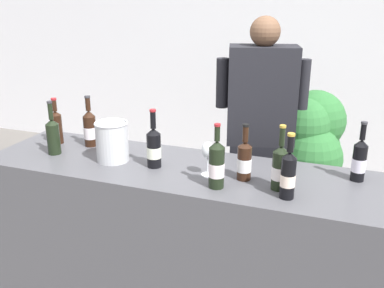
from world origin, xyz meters
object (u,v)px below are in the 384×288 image
(wine_bottle_0, at_px, (280,167))
(wine_glass, at_px, (208,152))
(wine_bottle_8, at_px, (56,126))
(potted_shrub, at_px, (306,144))
(wine_bottle_1, at_px, (288,174))
(wine_bottle_3, at_px, (53,135))
(wine_bottle_2, at_px, (90,128))
(wine_bottle_7, at_px, (154,147))
(person_server, at_px, (259,150))
(ice_bucket, at_px, (112,141))
(wine_bottle_5, at_px, (217,164))
(wine_bottle_4, at_px, (244,160))
(wine_bottle_6, at_px, (359,160))

(wine_bottle_0, height_order, wine_glass, wine_bottle_0)
(wine_bottle_8, distance_m, potted_shrub, 1.76)
(wine_bottle_1, distance_m, wine_bottle_3, 1.43)
(wine_bottle_0, xyz_separation_m, wine_bottle_3, (-1.38, 0.03, 0.00))
(wine_bottle_2, xyz_separation_m, wine_bottle_8, (-0.23, -0.03, 0.00))
(wine_bottle_3, height_order, wine_bottle_7, wine_bottle_7)
(person_server, bearing_deg, potted_shrub, 52.25)
(ice_bucket, bearing_deg, potted_shrub, 45.71)
(wine_bottle_3, distance_m, wine_bottle_8, 0.20)
(wine_bottle_2, distance_m, wine_bottle_5, 1.00)
(wine_bottle_4, bearing_deg, wine_bottle_3, -178.84)
(wine_bottle_3, relative_size, wine_bottle_8, 1.09)
(ice_bucket, bearing_deg, wine_glass, -1.25)
(wine_bottle_2, xyz_separation_m, wine_bottle_5, (0.95, -0.33, 0.01))
(wine_bottle_0, bearing_deg, wine_bottle_7, 175.71)
(wine_bottle_7, relative_size, wine_glass, 1.77)
(wine_bottle_7, height_order, wine_glass, wine_bottle_7)
(wine_bottle_2, relative_size, wine_bottle_4, 1.08)
(wine_bottle_4, distance_m, wine_bottle_7, 0.52)
(wine_bottle_4, xyz_separation_m, potted_shrub, (0.22, 1.03, -0.22))
(wine_bottle_3, bearing_deg, wine_bottle_4, 1.16)
(wine_bottle_1, bearing_deg, wine_bottle_2, 166.07)
(wine_bottle_5, height_order, potted_shrub, wine_bottle_5)
(wine_bottle_7, xyz_separation_m, potted_shrub, (0.74, 1.03, -0.23))
(wine_bottle_0, distance_m, potted_shrub, 1.11)
(wine_bottle_0, height_order, wine_bottle_7, same)
(wine_bottle_4, bearing_deg, wine_bottle_5, -126.64)
(wine_bottle_2, height_order, wine_bottle_6, wine_bottle_2)
(wine_bottle_2, xyz_separation_m, person_server, (1.00, 0.49, -0.19))
(wine_bottle_0, xyz_separation_m, person_server, (-0.25, 0.73, -0.19))
(wine_bottle_2, xyz_separation_m, wine_bottle_4, (1.06, -0.18, -0.01))
(wine_bottle_0, height_order, wine_bottle_8, wine_bottle_0)
(wine_bottle_3, height_order, person_server, person_server)
(wine_bottle_5, bearing_deg, wine_bottle_3, 173.61)
(person_server, relative_size, potted_shrub, 1.45)
(wine_bottle_6, bearing_deg, wine_bottle_3, -172.86)
(wine_bottle_0, relative_size, wine_bottle_4, 1.10)
(wine_bottle_3, xyz_separation_m, wine_bottle_6, (1.75, 0.22, -0.00))
(wine_bottle_2, distance_m, wine_bottle_7, 0.57)
(wine_bottle_8, bearing_deg, potted_shrub, 30.39)
(wine_bottle_0, relative_size, wine_glass, 1.77)
(wine_bottle_7, bearing_deg, wine_bottle_6, 10.36)
(wine_bottle_1, xyz_separation_m, wine_bottle_4, (-0.25, 0.14, -0.01))
(wine_bottle_7, relative_size, ice_bucket, 1.43)
(wine_bottle_0, relative_size, ice_bucket, 1.43)
(wine_bottle_5, relative_size, wine_bottle_7, 1.00)
(wine_bottle_2, xyz_separation_m, wine_bottle_7, (0.54, -0.18, -0.00))
(wine_bottle_2, relative_size, wine_bottle_8, 1.09)
(wine_bottle_4, height_order, wine_bottle_6, wine_bottle_6)
(wine_bottle_8, bearing_deg, wine_glass, -8.40)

